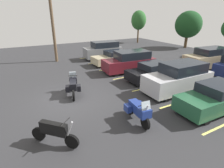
{
  "coord_description": "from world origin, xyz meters",
  "views": [
    {
      "loc": [
        10.3,
        -2.59,
        5.05
      ],
      "look_at": [
        0.66,
        2.7,
        0.71
      ],
      "focal_mm": 29.01,
      "sensor_mm": 36.0,
      "label": 1
    }
  ],
  "objects_px": {
    "motorcycle_second": "(54,132)",
    "car_grey": "(103,50)",
    "motorcycle_third": "(138,110)",
    "utility_pole": "(52,20)",
    "car_green": "(215,98)",
    "car_far_tan": "(208,58)",
    "motorcycle_touring": "(73,85)",
    "car_black": "(153,72)",
    "car_maroon": "(130,62)",
    "car_silver": "(179,78)",
    "car_champagne": "(114,58)"
  },
  "relations": [
    {
      "from": "motorcycle_touring",
      "to": "car_green",
      "type": "bearing_deg",
      "value": 47.52
    },
    {
      "from": "car_green",
      "to": "car_far_tan",
      "type": "xyz_separation_m",
      "value": [
        -5.47,
        7.2,
        0.23
      ]
    },
    {
      "from": "car_far_tan",
      "to": "motorcycle_third",
      "type": "bearing_deg",
      "value": -69.11
    },
    {
      "from": "car_maroon",
      "to": "car_silver",
      "type": "xyz_separation_m",
      "value": [
        5.41,
        0.32,
        0.05
      ]
    },
    {
      "from": "motorcycle_second",
      "to": "car_green",
      "type": "relative_size",
      "value": 0.36
    },
    {
      "from": "motorcycle_touring",
      "to": "car_green",
      "type": "height_order",
      "value": "car_green"
    },
    {
      "from": "motorcycle_touring",
      "to": "car_maroon",
      "type": "bearing_deg",
      "value": 112.55
    },
    {
      "from": "car_green",
      "to": "motorcycle_third",
      "type": "bearing_deg",
      "value": -103.24
    },
    {
      "from": "car_grey",
      "to": "car_green",
      "type": "height_order",
      "value": "car_grey"
    },
    {
      "from": "motorcycle_third",
      "to": "car_far_tan",
      "type": "xyz_separation_m",
      "value": [
        -4.43,
        11.62,
        0.31
      ]
    },
    {
      "from": "motorcycle_touring",
      "to": "car_grey",
      "type": "bearing_deg",
      "value": 142.93
    },
    {
      "from": "car_green",
      "to": "utility_pole",
      "type": "bearing_deg",
      "value": -161.22
    },
    {
      "from": "car_champagne",
      "to": "utility_pole",
      "type": "xyz_separation_m",
      "value": [
        -4.0,
        -5.11,
        3.73
      ]
    },
    {
      "from": "car_grey",
      "to": "car_green",
      "type": "bearing_deg",
      "value": 0.04
    },
    {
      "from": "motorcycle_second",
      "to": "car_black",
      "type": "bearing_deg",
      "value": 115.26
    },
    {
      "from": "car_grey",
      "to": "car_black",
      "type": "xyz_separation_m",
      "value": [
        8.52,
        0.18,
        -0.29
      ]
    },
    {
      "from": "car_grey",
      "to": "car_green",
      "type": "relative_size",
      "value": 0.95
    },
    {
      "from": "car_grey",
      "to": "car_far_tan",
      "type": "xyz_separation_m",
      "value": [
        8.41,
        7.21,
        -0.03
      ]
    },
    {
      "from": "motorcycle_third",
      "to": "utility_pole",
      "type": "xyz_separation_m",
      "value": [
        -14.13,
        -0.74,
        3.75
      ]
    },
    {
      "from": "motorcycle_third",
      "to": "car_grey",
      "type": "distance_m",
      "value": 13.59
    },
    {
      "from": "motorcycle_third",
      "to": "car_green",
      "type": "bearing_deg",
      "value": 76.76
    },
    {
      "from": "car_far_tan",
      "to": "car_black",
      "type": "bearing_deg",
      "value": -89.15
    },
    {
      "from": "motorcycle_third",
      "to": "car_maroon",
      "type": "distance_m",
      "value": 8.38
    },
    {
      "from": "motorcycle_second",
      "to": "car_black",
      "type": "relative_size",
      "value": 0.39
    },
    {
      "from": "motorcycle_third",
      "to": "utility_pole",
      "type": "distance_m",
      "value": 14.63
    },
    {
      "from": "utility_pole",
      "to": "car_grey",
      "type": "bearing_deg",
      "value": 76.06
    },
    {
      "from": "motorcycle_touring",
      "to": "motorcycle_third",
      "type": "bearing_deg",
      "value": 21.04
    },
    {
      "from": "motorcycle_second",
      "to": "car_champagne",
      "type": "bearing_deg",
      "value": 139.77
    },
    {
      "from": "motorcycle_second",
      "to": "motorcycle_third",
      "type": "xyz_separation_m",
      "value": [
        0.3,
        3.94,
        0.07
      ]
    },
    {
      "from": "car_champagne",
      "to": "car_black",
      "type": "height_order",
      "value": "car_black"
    },
    {
      "from": "car_black",
      "to": "car_champagne",
      "type": "bearing_deg",
      "value": -177.76
    },
    {
      "from": "car_green",
      "to": "utility_pole",
      "type": "height_order",
      "value": "utility_pole"
    },
    {
      "from": "car_maroon",
      "to": "car_champagne",
      "type": "bearing_deg",
      "value": 178.92
    },
    {
      "from": "motorcycle_touring",
      "to": "car_black",
      "type": "distance_m",
      "value": 6.39
    },
    {
      "from": "motorcycle_third",
      "to": "car_maroon",
      "type": "height_order",
      "value": "car_maroon"
    },
    {
      "from": "car_green",
      "to": "utility_pole",
      "type": "xyz_separation_m",
      "value": [
        -15.17,
        -5.16,
        3.67
      ]
    },
    {
      "from": "motorcycle_second",
      "to": "car_far_tan",
      "type": "relative_size",
      "value": 0.34
    },
    {
      "from": "car_maroon",
      "to": "car_black",
      "type": "relative_size",
      "value": 1.13
    },
    {
      "from": "car_silver",
      "to": "motorcycle_touring",
      "type": "bearing_deg",
      "value": -114.17
    },
    {
      "from": "motorcycle_second",
      "to": "car_silver",
      "type": "bearing_deg",
      "value": 99.67
    },
    {
      "from": "car_grey",
      "to": "car_maroon",
      "type": "relative_size",
      "value": 0.91
    },
    {
      "from": "motorcycle_third",
      "to": "car_silver",
      "type": "bearing_deg",
      "value": 110.84
    },
    {
      "from": "car_green",
      "to": "car_far_tan",
      "type": "relative_size",
      "value": 0.94
    },
    {
      "from": "car_champagne",
      "to": "car_maroon",
      "type": "xyz_separation_m",
      "value": [
        2.95,
        -0.06,
        0.24
      ]
    },
    {
      "from": "motorcycle_third",
      "to": "car_black",
      "type": "bearing_deg",
      "value": 133.29
    },
    {
      "from": "motorcycle_second",
      "to": "car_grey",
      "type": "relative_size",
      "value": 0.38
    },
    {
      "from": "car_grey",
      "to": "car_green",
      "type": "xyz_separation_m",
      "value": [
        13.89,
        0.01,
        -0.25
      ]
    },
    {
      "from": "car_champagne",
      "to": "motorcycle_third",
      "type": "bearing_deg",
      "value": -23.34
    },
    {
      "from": "car_black",
      "to": "car_green",
      "type": "bearing_deg",
      "value": -1.87
    },
    {
      "from": "motorcycle_touring",
      "to": "motorcycle_third",
      "type": "xyz_separation_m",
      "value": [
        4.64,
        1.79,
        -0.0
      ]
    }
  ]
}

